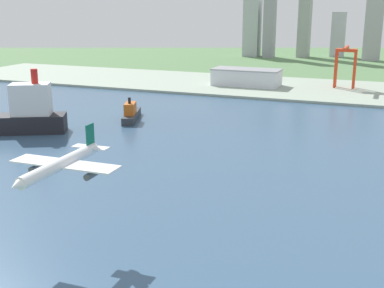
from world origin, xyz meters
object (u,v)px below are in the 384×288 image
airplane_landing (61,164)px  warehouse_main (247,77)px  container_barge (131,114)px  port_crane_red (346,59)px  cargo_ship (19,115)px

airplane_landing → warehouse_main: (-42.55, 375.98, -22.59)m
airplane_landing → warehouse_main: bearing=96.5°
container_barge → port_crane_red: (133.82, 199.34, 26.26)m
container_barge → warehouse_main: bearing=78.0°
port_crane_red → warehouse_main: size_ratio=0.59×
warehouse_main → port_crane_red: bearing=11.8°
cargo_ship → warehouse_main: cargo_ship is taller
cargo_ship → warehouse_main: 256.86m
cargo_ship → warehouse_main: bearing=69.4°
airplane_landing → cargo_ship: airplane_landing is taller
cargo_ship → port_crane_red: size_ratio=1.72×
airplane_landing → warehouse_main: 379.06m
container_barge → port_crane_red: bearing=56.1°
container_barge → cargo_ship: bearing=-130.6°
airplane_landing → container_barge: (-80.81, 196.67, -28.50)m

